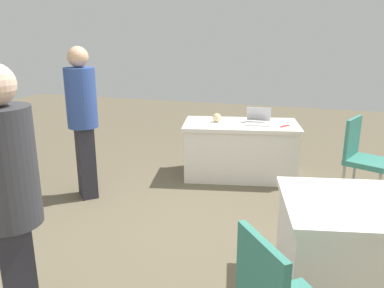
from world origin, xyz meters
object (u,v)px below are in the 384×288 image
at_px(person_presenter, 83,116).
at_px(yarn_ball, 217,118).
at_px(table_foreground, 240,150).
at_px(person_attendee_standing, 10,202).
at_px(laptop_silver, 258,121).
at_px(chair_near_front, 362,155).
at_px(scissors_red, 285,126).

distance_m(person_presenter, yarn_ball, 1.76).
height_order(table_foreground, person_presenter, person_presenter).
bearing_deg(person_presenter, person_attendee_standing, -20.38).
height_order(table_foreground, laptop_silver, laptop_silver).
bearing_deg(chair_near_front, scissors_red, -90.98).
bearing_deg(scissors_red, table_foreground, -58.99).
xyz_separation_m(person_attendee_standing, scissors_red, (-1.27, -3.34, -0.24)).
relative_size(table_foreground, person_attendee_standing, 0.93).
bearing_deg(scissors_red, chair_near_front, 98.78).
xyz_separation_m(laptop_silver, scissors_red, (-0.35, 0.04, -0.04)).
bearing_deg(chair_near_front, person_attendee_standing, -13.49).
xyz_separation_m(chair_near_front, scissors_red, (0.90, -0.40, 0.18)).
distance_m(person_presenter, scissors_red, 2.49).
bearing_deg(chair_near_front, table_foreground, -82.89).
height_order(person_attendee_standing, yarn_ball, person_attendee_standing).
distance_m(chair_near_front, laptop_silver, 1.34).
relative_size(table_foreground, yarn_ball, 14.01).
height_order(person_attendee_standing, scissors_red, person_attendee_standing).
xyz_separation_m(person_presenter, scissors_red, (-2.17, -1.20, -0.24)).
bearing_deg(table_foreground, chair_near_front, 164.23).
height_order(yarn_ball, scissors_red, yarn_ball).
bearing_deg(table_foreground, person_presenter, 37.02).
relative_size(laptop_silver, yarn_ball, 2.90).
xyz_separation_m(table_foreground, chair_near_front, (-1.46, 0.41, 0.19)).
bearing_deg(chair_near_front, laptop_silver, -86.60).
bearing_deg(laptop_silver, yarn_ball, 1.47).
bearing_deg(person_presenter, chair_near_front, 61.41).
bearing_deg(person_attendee_standing, table_foreground, -54.84).
bearing_deg(person_presenter, laptop_silver, 81.01).
relative_size(chair_near_front, scissors_red, 5.40).
relative_size(person_attendee_standing, scissors_red, 9.70).
height_order(table_foreground, person_attendee_standing, person_attendee_standing).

